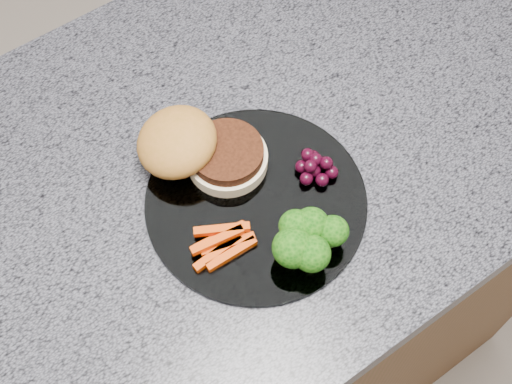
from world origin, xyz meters
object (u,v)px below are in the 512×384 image
burger (195,149)px  grape_bunch (316,167)px  island_cabinet (197,319)px  plate (256,202)px

burger → grape_bunch: bearing=-18.9°
island_cabinet → plate: 0.48m
plate → grape_bunch: size_ratio=5.39×
burger → grape_bunch: burger is taller
burger → grape_bunch: (0.11, -0.10, -0.01)m
island_cabinet → plate: size_ratio=4.62×
island_cabinet → plate: (0.07, -0.08, 0.47)m
burger → grape_bunch: 0.14m
burger → plate: bearing=-49.9°
plate → island_cabinet: bearing=134.5°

